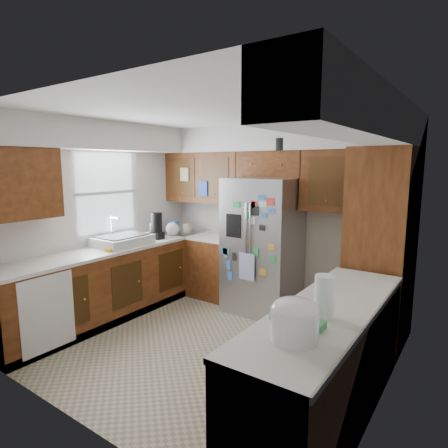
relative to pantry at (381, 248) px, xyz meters
The scene contains 12 objects.
floor 2.17m from the pantry, 142.52° to the right, with size 3.60×3.60×0.00m, color tan.
room_shell 1.94m from the pantry, 153.92° to the right, with size 3.64×3.24×2.52m.
left_counter_run 3.14m from the pantry, 158.56° to the right, with size 1.36×3.20×0.92m.
right_counter_run 1.75m from the pantry, 90.00° to the right, with size 0.63×2.25×0.92m.
pantry is the anchor object (origin of this frame).
fridge 1.51m from the pantry, behind, with size 0.90×0.79×1.80m.
bridge_cabinet 1.77m from the pantry, 169.43° to the left, with size 0.96×0.34×0.35m, color #3F1F0C.
fridge_top_items 1.94m from the pantry, behind, with size 0.71×0.28×0.26m.
sink_assembly 3.18m from the pantry, 160.63° to the right, with size 0.52×0.74×0.37m.
left_counter_clutter 2.97m from the pantry, behind, with size 0.35×0.85×0.38m.
rice_cooker 2.26m from the pantry, 90.01° to the right, with size 0.30×0.29×0.26m.
paper_towel 1.84m from the pantry, 89.06° to the right, with size 0.13×0.13×0.30m, color white.
Camera 1 is at (2.37, -3.10, 1.97)m, focal length 30.00 mm.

